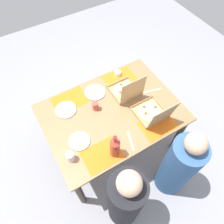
{
  "coord_description": "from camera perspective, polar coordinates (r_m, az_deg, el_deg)",
  "views": [
    {
      "loc": [
        0.63,
        1.06,
        2.6
      ],
      "look_at": [
        0.0,
        0.0,
        0.74
      ],
      "focal_mm": 34.19,
      "sensor_mm": 36.0,
      "label": 1
    }
  ],
  "objects": [
    {
      "name": "placemat_far_left",
      "position": [
        2.2,
        12.11,
        -3.3
      ],
      "size": [
        0.36,
        0.26,
        0.0
      ],
      "primitive_type": "cube",
      "color": "orange",
      "rests_on": "dining_table"
    },
    {
      "name": "placemat_near_right",
      "position": [
        2.36,
        -11.25,
        3.09
      ],
      "size": [
        0.36,
        0.26,
        0.0
      ],
      "primitive_type": "cube",
      "color": "orange",
      "rests_on": "dining_table"
    },
    {
      "name": "pizza_box_corner_left",
      "position": [
        2.2,
        10.73,
        -0.27
      ],
      "size": [
        0.3,
        0.35,
        0.33
      ],
      "color": "tan",
      "rests_on": "dining_table"
    },
    {
      "name": "dining_table",
      "position": [
        2.32,
        -0.0,
        -1.44
      ],
      "size": [
        1.42,
        1.03,
        0.74
      ],
      "color": "#3F3328",
      "rests_on": "ground_plane"
    },
    {
      "name": "ground_plane",
      "position": [
        2.88,
        -0.0,
        -8.22
      ],
      "size": [
        6.0,
        6.0,
        0.0
      ],
      "primitive_type": "plane",
      "color": "gray"
    },
    {
      "name": "placemat_far_right",
      "position": [
        2.01,
        -2.58,
        -11.4
      ],
      "size": [
        0.36,
        0.26,
        0.0
      ],
      "primitive_type": "cube",
      "color": "orange",
      "rests_on": "dining_table"
    },
    {
      "name": "placemat_near_left",
      "position": [
        2.53,
        2.04,
        9.05
      ],
      "size": [
        0.36,
        0.26,
        0.0
      ],
      "primitive_type": "cube",
      "color": "orange",
      "rests_on": "dining_table"
    },
    {
      "name": "knife_by_near_left",
      "position": [
        2.45,
        10.93,
        5.69
      ],
      "size": [
        0.21,
        0.07,
        0.0
      ],
      "primitive_type": "cube",
      "rotation": [
        0.0,
        0.0,
        6.03
      ],
      "color": "#B7B7BC",
      "rests_on": "dining_table"
    },
    {
      "name": "diner_left_seat",
      "position": [
        2.31,
        17.34,
        -13.73
      ],
      "size": [
        0.32,
        0.32,
        1.15
      ],
      "color": "#33598C",
      "rests_on": "ground_plane"
    },
    {
      "name": "soda_bottle",
      "position": [
        1.89,
        0.78,
        -9.34
      ],
      "size": [
        0.09,
        0.09,
        0.32
      ],
      "color": "#B2382D",
      "rests_on": "dining_table"
    },
    {
      "name": "plate_near_right",
      "position": [
        2.08,
        -8.73,
        -7.75
      ],
      "size": [
        0.2,
        0.2,
        0.03
      ],
      "color": "white",
      "rests_on": "dining_table"
    },
    {
      "name": "knife_by_near_right",
      "position": [
        2.07,
        5.05,
        -7.71
      ],
      "size": [
        0.08,
        0.21,
        0.0
      ],
      "primitive_type": "cube",
      "rotation": [
        0.0,
        0.0,
        1.26
      ],
      "color": "#B7B7BC",
      "rests_on": "dining_table"
    },
    {
      "name": "cup_spare",
      "position": [
        2.22,
        -4.46,
        1.64
      ],
      "size": [
        0.06,
        0.06,
        0.1
      ],
      "primitive_type": "cylinder",
      "color": "#BF4742",
      "rests_on": "dining_table"
    },
    {
      "name": "diner_right_seat",
      "position": [
        2.11,
        3.53,
        -22.47
      ],
      "size": [
        0.32,
        0.32,
        1.2
      ],
      "color": "black",
      "rests_on": "ground_plane"
    },
    {
      "name": "pizza_box_edge_far",
      "position": [
        2.34,
        3.82,
        5.71
      ],
      "size": [
        0.29,
        0.31,
        0.33
      ],
      "color": "tan",
      "rests_on": "dining_table"
    },
    {
      "name": "plate_far_right",
      "position": [
        2.38,
        -4.62,
        5.32
      ],
      "size": [
        0.23,
        0.23,
        0.03
      ],
      "color": "white",
      "rests_on": "dining_table"
    },
    {
      "name": "plate_far_left",
      "position": [
        2.29,
        -12.25,
        0.52
      ],
      "size": [
        0.22,
        0.22,
        0.03
      ],
      "color": "white",
      "rests_on": "dining_table"
    },
    {
      "name": "condiment_bowl",
      "position": [
        2.55,
        1.52,
        10.31
      ],
      "size": [
        0.08,
        0.08,
        0.05
      ],
      "primitive_type": "cylinder",
      "color": "white",
      "rests_on": "dining_table"
    },
    {
      "name": "cup_red",
      "position": [
        1.98,
        -11.06,
        -11.64
      ],
      "size": [
        0.07,
        0.07,
        0.11
      ],
      "primitive_type": "cylinder",
      "color": "silver",
      "rests_on": "dining_table"
    }
  ]
}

